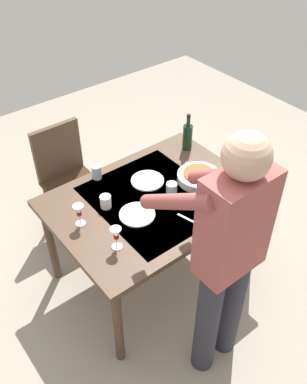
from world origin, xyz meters
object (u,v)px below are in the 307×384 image
person_server (227,252)px  dinner_plate_far (147,181)px  wine_glass_right (116,235)px  water_cup_near_right (97,172)px  wine_glass_left (79,211)px  chair_near (66,173)px  wine_bottle (187,136)px  dining_table (154,206)px  serving_bowl_pasta (199,177)px  dinner_plate_near (137,214)px  water_cup_far_left (172,189)px  water_cup_near_left (106,202)px

person_server → dinner_plate_far: bearing=-101.6°
wine_glass_right → water_cup_near_right: bearing=-112.6°
wine_glass_left → chair_near: bearing=-111.2°
wine_bottle → water_cup_near_right: size_ratio=2.94×
dining_table → serving_bowl_pasta: (-0.36, 0.05, 0.11)m
dinner_plate_near → wine_bottle: bearing=-154.0°
chair_near → wine_glass_right: 1.16m
wine_glass_left → dinner_plate_far: bearing=-172.4°
wine_glass_left → serving_bowl_pasta: (-0.87, 0.13, -0.07)m
chair_near → wine_glass_right: chair_near is taller
wine_glass_left → wine_glass_right: (-0.07, 0.30, 0.00)m
wine_glass_right → water_cup_far_left: bearing=-163.5°
person_server → water_cup_near_right: (0.07, -1.17, -0.16)m
water_cup_near_left → wine_bottle: bearing=-168.4°
chair_near → water_cup_near_left: 0.81m
water_cup_near_left → water_cup_far_left: 0.44m
person_server → water_cup_near_right: size_ratio=16.75×
wine_glass_left → water_cup_far_left: (-0.62, 0.13, -0.06)m
dining_table → person_server: person_server is taller
wine_bottle → wine_glass_right: bearing=27.0°
wine_glass_left → water_cup_near_right: 0.47m
water_cup_near_right → dinner_plate_far: bearing=135.5°
chair_near → wine_glass_left: (0.31, 0.79, 0.33)m
water_cup_near_right → serving_bowl_pasta: size_ratio=0.34×
person_server → serving_bowl_pasta: bearing=-123.9°
chair_near → person_server: 1.69m
serving_bowl_pasta → wine_glass_right: bearing=11.6°
wine_glass_right → dinner_plate_far: size_ratio=0.66×
wine_glass_left → serving_bowl_pasta: size_ratio=0.50×
dining_table → water_cup_near_right: 0.47m
water_cup_far_left → serving_bowl_pasta: bearing=-180.0°
water_cup_near_right → dinner_plate_near: bearing=89.2°
wine_glass_right → water_cup_near_left: size_ratio=1.71×
water_cup_near_left → chair_near: bearing=-97.2°
wine_glass_left → water_cup_near_left: 0.22m
dinner_plate_near → person_server: bearing=96.0°
water_cup_far_left → person_server: bearing=72.1°
wine_glass_left → water_cup_far_left: 0.64m
chair_near → wine_bottle: wine_bottle is taller
water_cup_near_left → wine_glass_right: bearing=66.7°
wine_glass_left → wine_glass_right: size_ratio=1.00×
water_cup_near_left → serving_bowl_pasta: size_ratio=0.29×
water_cup_near_right → dinner_plate_near: 0.48m
wine_glass_right → water_cup_near_left: (-0.14, -0.33, -0.06)m
chair_near → water_cup_far_left: size_ratio=9.70×
water_cup_near_left → dinner_plate_far: water_cup_near_left is taller
water_cup_far_left → dinner_plate_far: (0.04, -0.21, -0.04)m
water_cup_near_right → water_cup_far_left: bearing=122.4°
wine_glass_right → water_cup_far_left: (-0.55, -0.16, -0.06)m
wine_glass_right → dining_table: bearing=-154.1°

